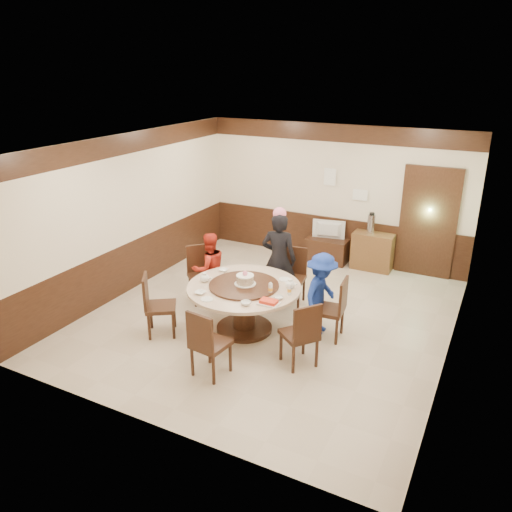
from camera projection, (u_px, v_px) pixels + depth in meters
The scene contains 29 objects.
room at pixel (272, 255), 7.84m from camera, with size 6.00×6.04×2.84m.
banquet_table at pixel (244, 299), 7.62m from camera, with size 1.73×1.73×0.78m.
chair_0 at pixel (329, 319), 7.50m from camera, with size 0.49×0.48×0.97m.
chair_1 at pixel (292, 286), 8.59m from camera, with size 0.49×0.50×0.97m.
chair_2 at pixel (202, 284), 8.69m from camera, with size 0.62×0.62×0.97m.
chair_3 at pixel (160, 316), 7.60m from camera, with size 0.61×0.61×0.97m.
chair_4 at pixel (210, 354), 6.59m from camera, with size 0.49×0.50×0.97m.
chair_5 at pixel (300, 345), 6.81m from camera, with size 0.62×0.62×0.97m.
person_standing at pixel (279, 259), 8.39m from camera, with size 0.59×0.39×1.63m, color black.
person_red at pixel (209, 269), 8.48m from camera, with size 0.62×0.48×1.27m, color red.
person_blue at pixel (321, 294), 7.52m from camera, with size 0.84×0.48×1.29m, color navy.
birthday_cake at pixel (245, 279), 7.51m from camera, with size 0.33×0.33×0.22m.
teapot_left at pixel (205, 278), 7.67m from camera, with size 0.17×0.15×0.13m, color white.
teapot_right at pixel (290, 284), 7.46m from camera, with size 0.17×0.15×0.13m, color white.
bowl_0 at pixel (224, 270), 8.07m from camera, with size 0.14×0.14×0.03m, color white.
bowl_1 at pixel (246, 303), 6.95m from camera, with size 0.15×0.15×0.05m, color white.
bowl_2 at pixel (200, 293), 7.28m from camera, with size 0.15×0.15×0.04m, color white.
bowl_3 at pixel (279, 298), 7.12m from camera, with size 0.13×0.13×0.04m, color white.
saucer_near at pixel (207, 299), 7.11m from camera, with size 0.18×0.18×0.01m, color white.
saucer_far at pixel (285, 279), 7.76m from camera, with size 0.18×0.18×0.01m, color white.
shrimp_platter at pixel (269, 302), 6.97m from camera, with size 0.30×0.20×0.06m.
bottle_0 at pixel (270, 289), 7.26m from camera, with size 0.06×0.06×0.16m, color white.
bottle_1 at pixel (289, 290), 7.23m from camera, with size 0.06×0.06×0.16m, color white.
tv_stand at pixel (327, 250), 10.42m from camera, with size 0.85×0.45×0.50m, color black.
television at pixel (328, 230), 10.26m from camera, with size 0.67×0.09×0.39m, color gray.
side_cabinet at pixel (373, 251), 9.99m from camera, with size 0.80×0.40×0.75m, color brown.
thermos at pixel (371, 224), 9.82m from camera, with size 0.15×0.15×0.38m, color silver.
notice_left at pixel (330, 177), 10.09m from camera, with size 0.25×0.00×0.35m, color white.
notice_right at pixel (360, 195), 9.92m from camera, with size 0.30×0.00×0.22m, color white.
Camera 1 is at (3.13, -6.61, 3.90)m, focal length 35.00 mm.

